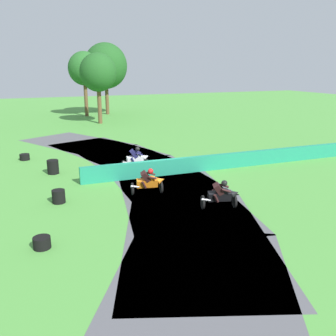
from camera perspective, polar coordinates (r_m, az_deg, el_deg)
The scene contains 13 objects.
ground_plane at distance 20.70m, azimuth -1.58°, elevation -1.20°, with size 120.00×120.00×0.00m, color #4C933D.
track_asphalt at distance 20.31m, azimuth -5.07°, elevation -1.57°, with size 10.54×32.83×0.01m.
safety_barrier at distance 23.05m, azimuth 11.76°, elevation 1.37°, with size 0.30×19.94×0.90m, color #1E8466.
motorcycle_lead_black at distance 15.90m, azimuth 8.27°, elevation -4.13°, with size 1.69×1.13×1.43m.
motorcycle_chase_orange at distance 17.53m, azimuth -3.00°, elevation -2.14°, with size 1.70×1.01×1.43m.
motorcycle_trailing_white at distance 21.92m, azimuth -4.94°, elevation 1.48°, with size 1.69×0.72×1.42m.
tire_stack_near at distance 13.32m, azimuth -18.97°, elevation -10.90°, with size 0.59×0.59×0.40m.
tire_stack_mid_a at distance 17.26m, azimuth -16.61°, elevation -4.24°, with size 0.58×0.58×0.60m.
tire_stack_mid_b at distance 21.99m, azimuth -17.42°, elevation 0.17°, with size 0.64×0.64×0.80m.
tire_stack_far at distance 25.92m, azimuth -21.35°, elevation 1.60°, with size 0.63×0.63×0.40m.
tree_far_left at distance 48.43m, azimuth -9.66°, elevation 15.34°, with size 5.38×5.38×8.87m.
tree_far_right at distance 47.03m, azimuth -12.87°, elevation 14.78°, with size 3.85×3.85×7.77m.
tree_behind_barrier at distance 40.42m, azimuth -10.81°, elevation 14.32°, with size 3.83×3.83×7.39m.
Camera 1 is at (-7.10, -18.52, 5.91)m, focal length 39.29 mm.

